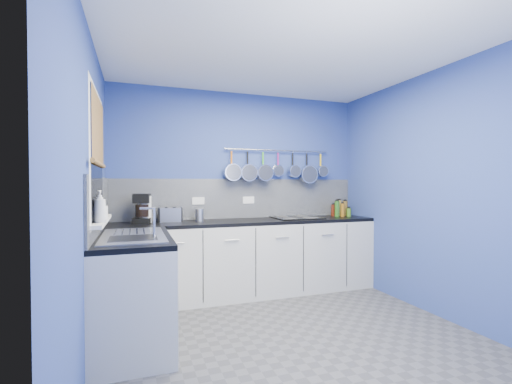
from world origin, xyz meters
TOP-DOWN VIEW (x-y plane):
  - floor at (0.00, 0.00)m, footprint 3.20×3.00m
  - ceiling at (0.00, 0.00)m, footprint 3.20×3.00m
  - wall_back at (0.00, 1.51)m, footprint 3.20×0.02m
  - wall_front at (0.00, -1.51)m, footprint 3.20×0.02m
  - wall_left at (-1.61, 0.00)m, footprint 0.02×3.00m
  - wall_right at (1.61, 0.00)m, footprint 0.02×3.00m
  - backsplash_back at (0.00, 1.49)m, footprint 3.20×0.02m
  - backsplash_left at (-1.59, 0.60)m, footprint 0.02×1.80m
  - cabinet_run_back at (0.00, 1.20)m, footprint 3.20×0.60m
  - worktop_back at (0.00, 1.20)m, footprint 3.20×0.60m
  - cabinet_run_left at (-1.30, 0.30)m, footprint 0.60×1.20m
  - worktop_left at (-1.30, 0.30)m, footprint 0.60×1.20m
  - window_frame at (-1.58, 0.30)m, footprint 0.01×1.00m
  - window_glass at (-1.57, 0.30)m, footprint 0.01×0.90m
  - bamboo_blind at (-1.56, 0.30)m, footprint 0.01×0.90m
  - window_sill at (-1.55, 0.30)m, footprint 0.10×0.98m
  - sink_unit at (-1.30, 0.30)m, footprint 0.50×0.95m
  - mixer_tap at (-1.14, 0.12)m, footprint 0.12×0.08m
  - socket_left at (-0.55, 1.48)m, footprint 0.15×0.01m
  - socket_right at (0.10, 1.48)m, footprint 0.15×0.01m
  - pot_rail at (0.50, 1.45)m, footprint 1.45×0.02m
  - soap_bottle_a at (-1.53, 0.01)m, footprint 0.11×0.11m
  - soap_bottle_b at (-1.53, 0.11)m, footprint 0.09×0.09m
  - paper_towel at (-1.18, 1.28)m, footprint 0.16×0.16m
  - coffee_maker at (-1.21, 1.25)m, footprint 0.22×0.24m
  - toaster at (-0.90, 1.33)m, footprint 0.27×0.18m
  - canister at (-0.57, 1.28)m, footprint 0.12×0.12m
  - hob at (0.67, 1.24)m, footprint 0.58×0.51m
  - pan_0 at (-0.13, 1.44)m, footprint 0.22×0.12m
  - pan_1 at (0.08, 1.44)m, footprint 0.22×0.11m
  - pan_2 at (0.29, 1.44)m, footprint 0.22×0.12m
  - pan_3 at (0.50, 1.44)m, footprint 0.15×0.05m
  - pan_4 at (0.71, 1.44)m, footprint 0.17×0.11m
  - pan_5 at (0.92, 1.44)m, footprint 0.25×0.11m
  - pan_6 at (1.14, 1.44)m, footprint 0.15×0.11m
  - condiment_0 at (1.45, 1.31)m, footprint 0.07×0.07m
  - condiment_1 at (1.35, 1.32)m, footprint 0.06×0.06m
  - condiment_2 at (1.26, 1.33)m, footprint 0.06×0.06m
  - condiment_3 at (1.44, 1.21)m, footprint 0.06×0.06m
  - condiment_4 at (1.34, 1.22)m, footprint 0.05×0.05m
  - condiment_5 at (1.26, 1.22)m, footprint 0.06×0.06m

SIDE VIEW (x-z plane):
  - floor at x=0.00m, z-range -0.02..0.00m
  - cabinet_run_back at x=0.00m, z-range 0.00..0.86m
  - cabinet_run_left at x=-1.30m, z-range 0.00..0.86m
  - worktop_back at x=0.00m, z-range 0.86..0.90m
  - worktop_left at x=-1.30m, z-range 0.86..0.90m
  - sink_unit at x=-1.30m, z-range 0.90..0.91m
  - hob at x=0.67m, z-range 0.90..0.91m
  - condiment_3 at x=1.44m, z-range 0.90..1.01m
  - canister at x=-0.57m, z-range 0.90..1.04m
  - condiment_2 at x=1.26m, z-range 0.90..1.06m
  - toaster at x=-0.90m, z-range 0.90..1.06m
  - condiment_4 at x=1.34m, z-range 0.90..1.08m
  - condiment_0 at x=1.45m, z-range 0.90..1.10m
  - condiment_5 at x=1.26m, z-range 0.90..1.11m
  - condiment_1 at x=1.35m, z-range 0.90..1.11m
  - mixer_tap at x=-1.14m, z-range 0.90..1.16m
  - window_sill at x=-1.55m, z-range 1.02..1.05m
  - paper_towel at x=-1.18m, z-range 0.90..1.20m
  - coffee_maker at x=-1.21m, z-range 0.90..1.23m
  - socket_left at x=-0.55m, z-range 1.09..1.18m
  - socket_right at x=0.10m, z-range 1.09..1.18m
  - soap_bottle_b at x=-1.53m, z-range 1.05..1.22m
  - backsplash_back at x=0.00m, z-range 0.90..1.40m
  - backsplash_left at x=-1.59m, z-range 0.90..1.40m
  - soap_bottle_a at x=-1.53m, z-range 1.05..1.29m
  - wall_back at x=0.00m, z-range 0.00..2.50m
  - wall_front at x=0.00m, z-range 0.00..2.50m
  - wall_left at x=-1.61m, z-range 0.00..2.50m
  - wall_right at x=1.61m, z-range 0.00..2.50m
  - window_glass at x=-1.57m, z-range 1.05..2.05m
  - window_frame at x=-1.58m, z-range 1.00..2.10m
  - pan_5 at x=0.92m, z-range 1.34..1.78m
  - pan_1 at x=0.08m, z-range 1.37..1.78m
  - pan_2 at x=0.29m, z-range 1.37..1.78m
  - pan_0 at x=-0.13m, z-range 1.37..1.78m
  - pan_4 at x=0.71m, z-range 1.42..1.78m
  - pan_3 at x=0.50m, z-range 1.44..1.78m
  - pan_6 at x=1.14m, z-range 1.44..1.78m
  - bamboo_blind at x=-1.56m, z-range 1.50..2.05m
  - pot_rail at x=0.50m, z-range 1.77..1.79m
  - ceiling at x=0.00m, z-range 2.50..2.52m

